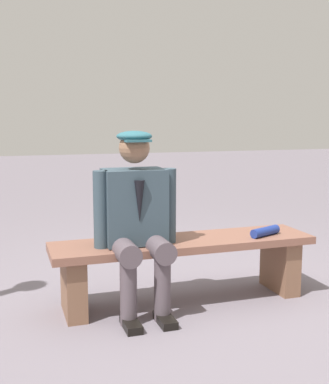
{
  "coord_description": "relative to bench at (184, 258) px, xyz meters",
  "views": [
    {
      "loc": [
        1.2,
        3.24,
        1.32
      ],
      "look_at": [
        0.15,
        0.0,
        0.81
      ],
      "focal_mm": 46.28,
      "sensor_mm": 36.0,
      "label": 1
    }
  ],
  "objects": [
    {
      "name": "seated_man",
      "position": [
        0.37,
        0.06,
        0.35
      ],
      "size": [
        0.58,
        0.6,
        1.24
      ],
      "color": "#364853",
      "rests_on": "ground"
    },
    {
      "name": "rolled_magazine",
      "position": [
        -0.61,
        0.09,
        0.17
      ],
      "size": [
        0.27,
        0.16,
        0.07
      ],
      "primitive_type": "cylinder",
      "rotation": [
        0.0,
        1.57,
        0.39
      ],
      "color": "navy",
      "rests_on": "bench"
    },
    {
      "name": "ground_plane",
      "position": [
        0.0,
        0.0,
        -0.33
      ],
      "size": [
        30.0,
        30.0,
        0.0
      ],
      "primitive_type": "plane",
      "color": "slate"
    },
    {
      "name": "bench",
      "position": [
        0.0,
        0.0,
        0.0
      ],
      "size": [
        1.9,
        0.46,
        0.46
      ],
      "color": "brown",
      "rests_on": "ground"
    }
  ]
}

